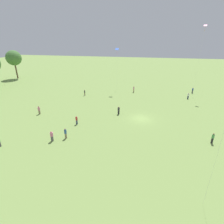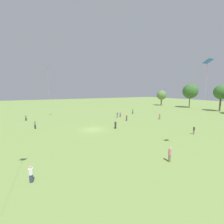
{
  "view_description": "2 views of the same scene",
  "coord_description": "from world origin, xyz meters",
  "px_view_note": "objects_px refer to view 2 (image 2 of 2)",
  "views": [
    {
      "loc": [
        -33.29,
        -0.84,
        15.65
      ],
      "look_at": [
        -3.17,
        5.51,
        2.4
      ],
      "focal_mm": 28.0,
      "sensor_mm": 36.0,
      "label": 1
    },
    {
      "loc": [
        31.16,
        -10.95,
        8.85
      ],
      "look_at": [
        -2.78,
        6.26,
        3.24
      ],
      "focal_mm": 24.0,
      "sensor_mm": 36.0,
      "label": 2
    }
  ],
  "objects_px": {
    "kite_0": "(48,69)",
    "kite_2": "(208,65)",
    "person_4": "(31,174)",
    "person_6": "(160,117)",
    "person_0": "(115,125)",
    "person_2": "(35,125)",
    "kite_1": "(164,88)",
    "person_7": "(120,114)",
    "person_5": "(133,111)",
    "person_1": "(194,130)",
    "person_8": "(117,115)",
    "person_11": "(127,118)",
    "person_9": "(170,155)",
    "person_3": "(26,118)"
  },
  "relations": [
    {
      "from": "kite_0",
      "to": "kite_2",
      "type": "xyz_separation_m",
      "value": [
        38.31,
        16.0,
        -3.18
      ]
    },
    {
      "from": "person_4",
      "to": "person_6",
      "type": "distance_m",
      "value": 38.34
    },
    {
      "from": "person_0",
      "to": "person_2",
      "type": "height_order",
      "value": "person_2"
    },
    {
      "from": "kite_1",
      "to": "person_7",
      "type": "bearing_deg",
      "value": -107.32
    },
    {
      "from": "person_4",
      "to": "kite_2",
      "type": "relative_size",
      "value": 0.13
    },
    {
      "from": "person_7",
      "to": "kite_2",
      "type": "height_order",
      "value": "kite_2"
    },
    {
      "from": "person_6",
      "to": "person_5",
      "type": "bearing_deg",
      "value": 164.33
    },
    {
      "from": "person_1",
      "to": "person_8",
      "type": "height_order",
      "value": "person_8"
    },
    {
      "from": "person_11",
      "to": "kite_2",
      "type": "xyz_separation_m",
      "value": [
        24.13,
        -3.39,
        11.14
      ]
    },
    {
      "from": "person_9",
      "to": "person_11",
      "type": "distance_m",
      "value": 25.32
    },
    {
      "from": "person_1",
      "to": "person_5",
      "type": "bearing_deg",
      "value": -120.55
    },
    {
      "from": "person_6",
      "to": "kite_0",
      "type": "height_order",
      "value": "kite_0"
    },
    {
      "from": "person_5",
      "to": "kite_1",
      "type": "xyz_separation_m",
      "value": [
        5.15,
        10.14,
        8.5
      ]
    },
    {
      "from": "person_4",
      "to": "person_5",
      "type": "height_order",
      "value": "person_5"
    },
    {
      "from": "person_3",
      "to": "person_4",
      "type": "bearing_deg",
      "value": -174.68
    },
    {
      "from": "person_0",
      "to": "person_6",
      "type": "relative_size",
      "value": 0.98
    },
    {
      "from": "person_8",
      "to": "kite_1",
      "type": "xyz_separation_m",
      "value": [
        0.77,
        19.12,
        8.49
      ]
    },
    {
      "from": "kite_1",
      "to": "kite_2",
      "type": "xyz_separation_m",
      "value": [
        28.58,
        -22.31,
        2.59
      ]
    },
    {
      "from": "person_0",
      "to": "kite_0",
      "type": "height_order",
      "value": "kite_0"
    },
    {
      "from": "person_0",
      "to": "person_2",
      "type": "xyz_separation_m",
      "value": [
        -8.21,
        -16.58,
        0.02
      ]
    },
    {
      "from": "person_4",
      "to": "person_5",
      "type": "distance_m",
      "value": 44.62
    },
    {
      "from": "person_6",
      "to": "person_9",
      "type": "height_order",
      "value": "person_9"
    },
    {
      "from": "person_1",
      "to": "person_11",
      "type": "distance_m",
      "value": 18.21
    },
    {
      "from": "person_1",
      "to": "person_9",
      "type": "height_order",
      "value": "person_9"
    },
    {
      "from": "person_4",
      "to": "person_11",
      "type": "xyz_separation_m",
      "value": [
        -20.66,
        24.01,
        0.05
      ]
    },
    {
      "from": "person_7",
      "to": "person_5",
      "type": "bearing_deg",
      "value": 126.18
    },
    {
      "from": "person_3",
      "to": "person_9",
      "type": "relative_size",
      "value": 0.88
    },
    {
      "from": "person_2",
      "to": "person_8",
      "type": "bearing_deg",
      "value": -123.68
    },
    {
      "from": "person_3",
      "to": "person_7",
      "type": "relative_size",
      "value": 0.93
    },
    {
      "from": "person_5",
      "to": "person_3",
      "type": "bearing_deg",
      "value": 125.34
    },
    {
      "from": "person_5",
      "to": "kite_1",
      "type": "relative_size",
      "value": 0.18
    },
    {
      "from": "person_5",
      "to": "kite_1",
      "type": "bearing_deg",
      "value": -75.37
    },
    {
      "from": "person_0",
      "to": "kite_2",
      "type": "bearing_deg",
      "value": 147.31
    },
    {
      "from": "person_7",
      "to": "person_8",
      "type": "height_order",
      "value": "person_8"
    },
    {
      "from": "person_0",
      "to": "person_11",
      "type": "relative_size",
      "value": 1.02
    },
    {
      "from": "person_0",
      "to": "person_8",
      "type": "xyz_separation_m",
      "value": [
        -11.65,
        6.93,
        0.05
      ]
    },
    {
      "from": "person_4",
      "to": "kite_2",
      "type": "xyz_separation_m",
      "value": [
        3.46,
        20.62,
        11.19
      ]
    },
    {
      "from": "person_1",
      "to": "kite_2",
      "type": "xyz_separation_m",
      "value": [
        6.56,
        -8.18,
        11.14
      ]
    },
    {
      "from": "person_7",
      "to": "kite_2",
      "type": "bearing_deg",
      "value": 3.23
    },
    {
      "from": "person_11",
      "to": "person_5",
      "type": "bearing_deg",
      "value": -57.92
    },
    {
      "from": "person_4",
      "to": "person_7",
      "type": "relative_size",
      "value": 0.93
    },
    {
      "from": "person_6",
      "to": "kite_1",
      "type": "height_order",
      "value": "kite_1"
    },
    {
      "from": "person_11",
      "to": "kite_1",
      "type": "height_order",
      "value": "kite_1"
    },
    {
      "from": "person_3",
      "to": "person_11",
      "type": "height_order",
      "value": "person_11"
    },
    {
      "from": "person_3",
      "to": "kite_0",
      "type": "height_order",
      "value": "kite_0"
    },
    {
      "from": "person_4",
      "to": "kite_0",
      "type": "xyz_separation_m",
      "value": [
        -34.84,
        4.62,
        14.37
      ]
    },
    {
      "from": "person_9",
      "to": "person_6",
      "type": "bearing_deg",
      "value": -9.2
    },
    {
      "from": "person_6",
      "to": "person_4",
      "type": "bearing_deg",
      "value": -83.49
    },
    {
      "from": "person_7",
      "to": "kite_0",
      "type": "relative_size",
      "value": 0.11
    },
    {
      "from": "person_8",
      "to": "kite_0",
      "type": "relative_size",
      "value": 0.11
    }
  ]
}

